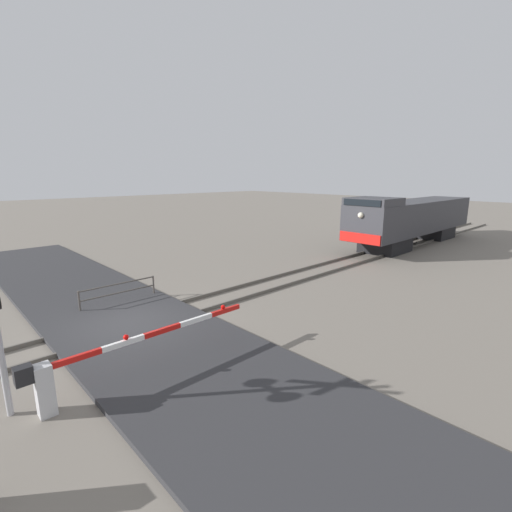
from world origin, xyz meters
TOP-DOWN VIEW (x-y plane):
  - ground_plane at (0.00, 0.00)m, footprint 160.00×160.00m
  - rail_track_left at (-0.72, 0.00)m, footprint 0.08×80.00m
  - rail_track_right at (0.72, 0.00)m, footprint 0.08×80.00m
  - road_surface at (0.00, 0.00)m, footprint 36.00×5.17m
  - locomotive at (0.00, 22.94)m, footprint 3.04×15.67m
  - crossing_gate at (3.48, -2.67)m, footprint 0.36×6.29m
  - guard_railing at (-2.42, 0.70)m, footprint 0.08×3.24m

SIDE VIEW (x-z plane):
  - ground_plane at x=0.00m, z-range 0.00..0.00m
  - rail_track_left at x=-0.72m, z-range 0.00..0.15m
  - rail_track_right at x=0.72m, z-range 0.00..0.15m
  - road_surface at x=0.00m, z-range 0.00..0.15m
  - guard_railing at x=-2.42m, z-range 0.16..1.11m
  - crossing_gate at x=3.48m, z-range 0.17..1.52m
  - locomotive at x=0.00m, z-range 0.10..3.99m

